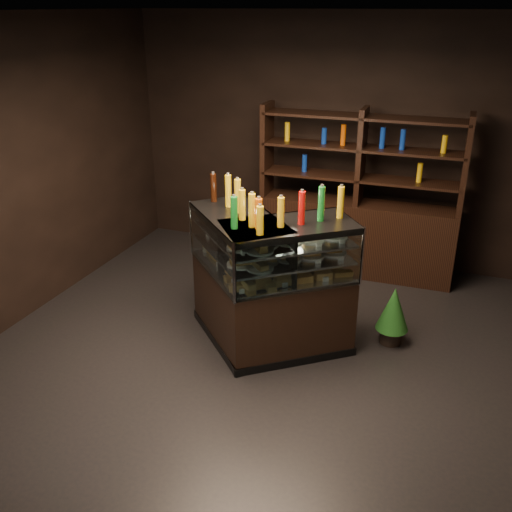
{
  "coord_description": "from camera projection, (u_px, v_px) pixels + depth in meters",
  "views": [
    {
      "loc": [
        1.67,
        -4.37,
        3.05
      ],
      "look_at": [
        0.01,
        -0.0,
        0.98
      ],
      "focal_mm": 40.0,
      "sensor_mm": 36.0,
      "label": 1
    }
  ],
  "objects": [
    {
      "name": "back_shelving",
      "position": [
        356.0,
        225.0,
        6.85
      ],
      "size": [
        2.34,
        0.48,
        2.0
      ],
      "rotation": [
        0.0,
        0.0,
        0.03
      ],
      "color": "black",
      "rests_on": "ground"
    },
    {
      "name": "room_shell",
      "position": [
        255.0,
        150.0,
        4.73
      ],
      "size": [
        5.02,
        5.02,
        3.01
      ],
      "color": "black",
      "rests_on": "ground"
    },
    {
      "name": "potted_conifer",
      "position": [
        394.0,
        308.0,
        5.45
      ],
      "size": [
        0.32,
        0.32,
        0.67
      ],
      "rotation": [
        0.0,
        0.0,
        0.06
      ],
      "color": "black",
      "rests_on": "ground"
    },
    {
      "name": "display_case",
      "position": [
        263.0,
        304.0,
        5.41
      ],
      "size": [
        1.76,
        1.27,
        1.3
      ],
      "rotation": [
        0.0,
        0.0,
        -0.06
      ],
      "color": "black",
      "rests_on": "ground"
    },
    {
      "name": "ground",
      "position": [
        255.0,
        348.0,
        5.52
      ],
      "size": [
        5.0,
        5.0,
        0.0
      ],
      "primitive_type": "plane",
      "color": "black",
      "rests_on": "ground"
    },
    {
      "name": "food_display",
      "position": [
        264.0,
        250.0,
        5.18
      ],
      "size": [
        1.43,
        0.9,
        0.41
      ],
      "color": "gold",
      "rests_on": "display_case"
    },
    {
      "name": "bottles_top",
      "position": [
        264.0,
        205.0,
        5.01
      ],
      "size": [
        1.26,
        0.75,
        0.3
      ],
      "color": "silver",
      "rests_on": "display_case"
    }
  ]
}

